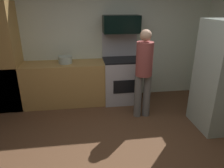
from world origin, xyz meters
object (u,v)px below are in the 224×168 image
Objects in this scene: oven_range at (121,78)px; microwave at (121,24)px; person_cook at (144,70)px; stock_pot at (65,60)px.

oven_range is 1.14m from microwave.
oven_range is 0.90× the size of person_cook.
microwave is at bearing 3.93° from stock_pot.
person_cook is at bearing -27.86° from stock_pot.
microwave reaches higher than oven_range.
microwave is (0.00, 0.09, 1.14)m from oven_range.
person_cook is 5.89× the size of stock_pot.
oven_range is 5.30× the size of stock_pot.
microwave is 1.35m from stock_pot.
person_cook is 1.63m from stock_pot.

